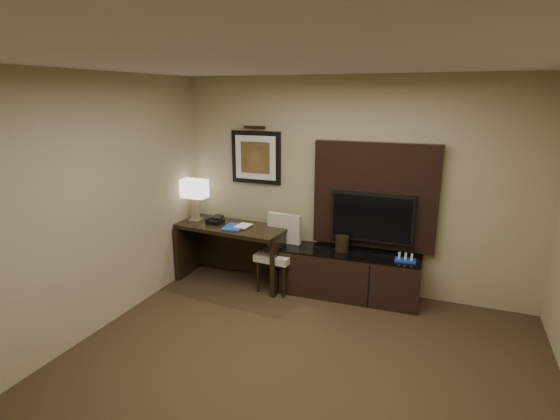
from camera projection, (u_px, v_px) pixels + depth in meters
The scene contains 17 objects.
floor at pixel (277, 407), 3.56m from camera, with size 4.50×5.00×0.01m, color #332417.
ceiling at pixel (277, 58), 2.87m from camera, with size 4.50×5.00×0.01m, color silver.
wall_back at pixel (352, 186), 5.46m from camera, with size 4.50×0.01×2.70m, color tan.
wall_left at pixel (51, 220), 4.01m from camera, with size 0.01×5.00×2.70m, color tan.
desk at pixel (232, 253), 5.88m from camera, with size 1.46×0.63×0.78m, color black.
credenza at pixel (349, 275), 5.43m from camera, with size 1.69×0.47×0.58m, color black.
tv_wall_panel at pixel (375, 196), 5.32m from camera, with size 1.50×0.12×1.30m, color black.
tv at pixel (372, 217), 5.29m from camera, with size 1.00×0.08×0.60m, color black.
artwork at pixel (256, 157), 5.83m from camera, with size 0.70×0.04×0.70m, color black.
picture_light at pixel (254, 127), 5.69m from camera, with size 0.04×0.04×0.30m, color #3A1F12.
desk_chair at pixel (277, 255), 5.59m from camera, with size 0.46×0.53×0.96m, color beige, non-canonical shape.
table_lamp at pixel (195, 200), 5.96m from camera, with size 0.35×0.20×0.57m, color #957B5D, non-canonical shape.
desk_phone at pixel (215, 220), 5.87m from camera, with size 0.20×0.18×0.10m, color black, non-canonical shape.
blue_folder at pixel (234, 227), 5.67m from camera, with size 0.24×0.32×0.02m, color #183B9D.
book at pixel (237, 217), 5.72m from camera, with size 0.18×0.02×0.24m, color tan.
ice_bucket at pixel (342, 244), 5.39m from camera, with size 0.17×0.17×0.19m, color black.
minibar_tray at pixel (405, 258), 5.07m from camera, with size 0.24×0.14×0.09m, color navy, non-canonical shape.
Camera 1 is at (1.13, -2.81, 2.47)m, focal length 28.00 mm.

